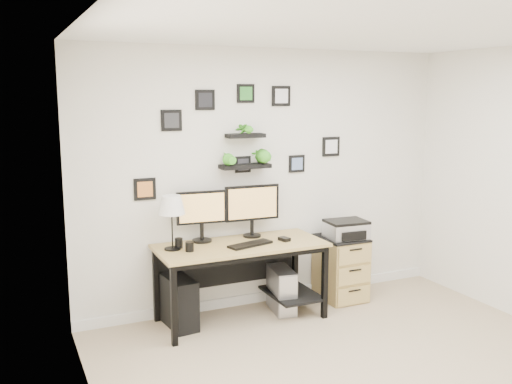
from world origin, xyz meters
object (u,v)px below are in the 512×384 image
pc_tower_black (179,302)px  printer (346,229)px  mug (190,247)px  monitor_right (252,206)px  desk (243,255)px  pc_tower_grey (282,290)px  monitor_left (202,212)px  table_lamp (172,206)px  file_cabinet (341,268)px

pc_tower_black → printer: bearing=-7.6°
mug → pc_tower_black: size_ratio=0.18×
monitor_right → desk: bearing=-135.7°
pc_tower_grey → monitor_left: bearing=165.8°
monitor_right → printer: monitor_right is taller
pc_tower_black → pc_tower_grey: 1.05m
pc_tower_grey → mug: bearing=-175.2°
monitor_right → table_lamp: bearing=-171.4°
mug → file_cabinet: mug is taller
monitor_left → printer: size_ratio=1.15×
mug → file_cabinet: 1.77m
monitor_left → pc_tower_black: 0.86m
pc_tower_grey → file_cabinet: size_ratio=0.69×
monitor_left → file_cabinet: (1.49, -0.14, -0.70)m
table_lamp → desk: bearing=-3.6°
desk → mug: size_ratio=18.37×
monitor_right → pc_tower_black: 1.16m
monitor_left → file_cabinet: size_ratio=0.74×
desk → file_cabinet: bearing=2.9°
desk → pc_tower_grey: desk is taller
monitor_left → pc_tower_grey: monitor_left is taller
table_lamp → pc_tower_grey: 1.44m
monitor_left → monitor_right: 0.52m
monitor_right → printer: bearing=-9.2°
pc_tower_grey → printer: (0.76, 0.01, 0.55)m
monitor_right → table_lamp: 0.87m
pc_tower_black → monitor_left: bearing=19.9°
monitor_left → monitor_right: monitor_right is taller
table_lamp → printer: bearing=-1.0°
pc_tower_grey → pc_tower_black: bearing=177.2°
table_lamp → pc_tower_grey: bearing=-2.2°
desk → printer: bearing=0.5°
mug → pc_tower_black: 0.58m
pc_tower_grey → file_cabinet: 0.74m
printer → table_lamp: bearing=179.0°
monitor_left → pc_tower_grey: (0.76, -0.19, -0.82)m
pc_tower_grey → file_cabinet: bearing=4.5°
printer → pc_tower_black: bearing=178.7°
desk → monitor_left: (-0.34, 0.19, 0.41)m
printer → monitor_left: bearing=173.1°
monitor_right → monitor_left: bearing=177.6°
monitor_left → file_cabinet: bearing=-5.2°
file_cabinet → monitor_right: bearing=173.4°
monitor_left → desk: bearing=-29.6°
mug → pc_tower_grey: (0.98, 0.08, -0.58)m
desk → table_lamp: 0.86m
pc_tower_grey → printer: bearing=0.8°
monitor_right → printer: 1.05m
monitor_left → mug: (-0.21, -0.27, -0.25)m
monitor_right → pc_tower_grey: monitor_right is taller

